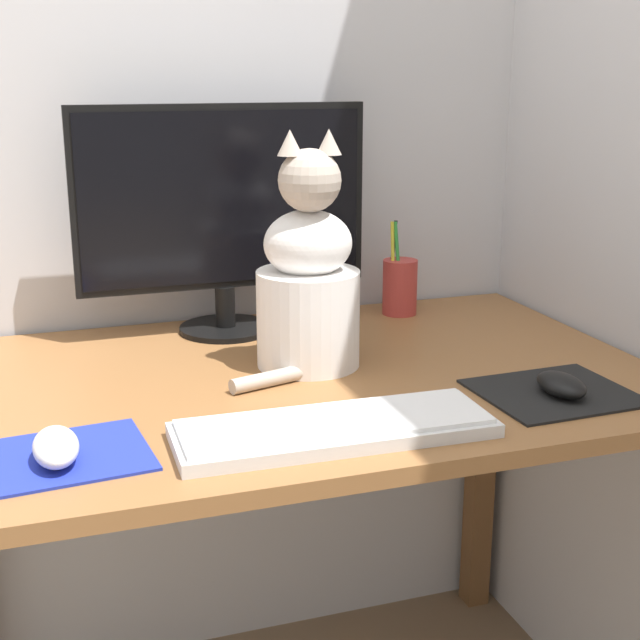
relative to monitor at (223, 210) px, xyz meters
name	(u,v)px	position (x,y,z in m)	size (l,w,h in m)	color
wall_back	(226,33)	(0.04, 0.13, 0.30)	(7.00, 0.04, 2.50)	silver
desk	(293,435)	(0.04, -0.27, -0.33)	(1.15, 0.74, 0.72)	brown
monitor	(223,210)	(0.00, 0.00, 0.00)	(0.52, 0.17, 0.41)	black
keyboard	(334,428)	(0.03, -0.52, -0.21)	(0.43, 0.15, 0.02)	silver
mousepad_left	(68,456)	(-0.31, -0.48, -0.22)	(0.21, 0.19, 0.00)	#1E2D9E
mousepad_right	(554,393)	(0.39, -0.48, -0.22)	(0.23, 0.20, 0.00)	black
computer_mouse_left	(56,447)	(-0.32, -0.50, -0.20)	(0.06, 0.11, 0.04)	white
computer_mouse_right	(561,385)	(0.39, -0.49, -0.20)	(0.06, 0.10, 0.03)	black
cat	(308,281)	(0.08, -0.23, -0.08)	(0.24, 0.20, 0.38)	white
pen_cup	(400,286)	(0.35, 0.01, -0.17)	(0.07, 0.07, 0.18)	#B23833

